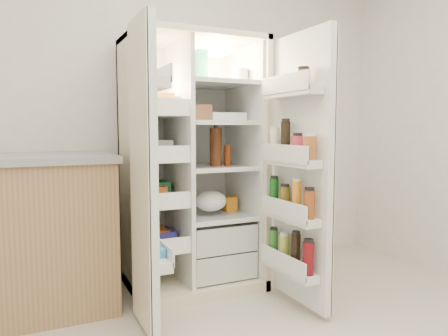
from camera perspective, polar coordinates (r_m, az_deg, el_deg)
name	(u,v)px	position (r m, az deg, el deg)	size (l,w,h in m)	color
wall_back	(165,105)	(3.42, -7.89, 8.44)	(4.00, 0.02, 2.70)	white
refrigerator	(192,185)	(3.15, -4.32, -2.28)	(0.92, 0.70, 1.80)	beige
freezer_door	(144,177)	(2.40, -10.67, -1.15)	(0.15, 0.40, 1.72)	white
fridge_door	(299,174)	(2.74, 10.11, -0.82)	(0.17, 0.58, 1.72)	white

